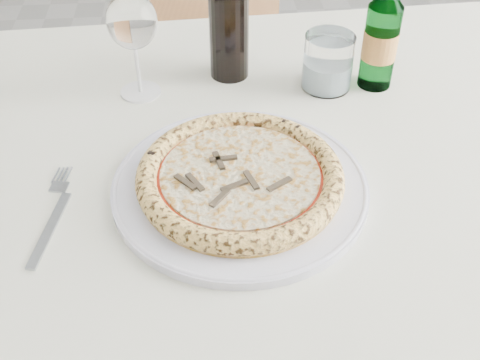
{
  "coord_description": "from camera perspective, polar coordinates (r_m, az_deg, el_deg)",
  "views": [
    {
      "loc": [
        0.18,
        -0.65,
        1.33
      ],
      "look_at": [
        0.23,
        -0.01,
        0.78
      ],
      "focal_mm": 45.0,
      "sensor_mm": 36.0,
      "label": 1
    }
  ],
  "objects": [
    {
      "name": "dining_table",
      "position": [
        0.99,
        -0.46,
        -0.7
      ],
      "size": [
        1.59,
        0.99,
        0.76
      ],
      "color": "brown",
      "rests_on": "floor"
    },
    {
      "name": "chair_far",
      "position": [
        1.74,
        -0.83,
        13.65
      ],
      "size": [
        0.56,
        0.56,
        0.93
      ],
      "color": "brown",
      "rests_on": "floor"
    },
    {
      "name": "plate",
      "position": [
        0.85,
        0.0,
        -0.57
      ],
      "size": [
        0.36,
        0.36,
        0.02
      ],
      "color": "white",
      "rests_on": "dining_table"
    },
    {
      "name": "pizza",
      "position": [
        0.84,
        -0.0,
        0.32
      ],
      "size": [
        0.29,
        0.29,
        0.03
      ],
      "color": "tan",
      "rests_on": "plate"
    },
    {
      "name": "fork",
      "position": [
        0.86,
        -17.32,
        -3.21
      ],
      "size": [
        0.04,
        0.2,
        0.0
      ],
      "color": "#9CA6B0",
      "rests_on": "dining_table"
    },
    {
      "name": "wine_glass",
      "position": [
        1.02,
        -10.2,
        14.44
      ],
      "size": [
        0.08,
        0.08,
        0.18
      ],
      "color": "white",
      "rests_on": "dining_table"
    },
    {
      "name": "tumbler",
      "position": [
        1.07,
        8.3,
        10.71
      ],
      "size": [
        0.09,
        0.09,
        0.1
      ],
      "color": "white",
      "rests_on": "dining_table"
    },
    {
      "name": "beer_bottle",
      "position": [
        1.07,
        13.24,
        13.04
      ],
      "size": [
        0.06,
        0.06,
        0.23
      ],
      "color": "#328448",
      "rests_on": "dining_table"
    },
    {
      "name": "wine_bottle",
      "position": [
        1.06,
        -1.08,
        15.64
      ],
      "size": [
        0.07,
        0.07,
        0.28
      ],
      "color": "black",
      "rests_on": "dining_table"
    }
  ]
}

